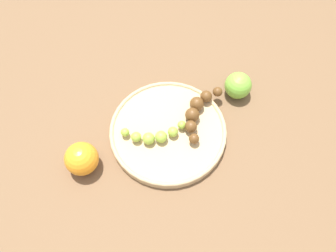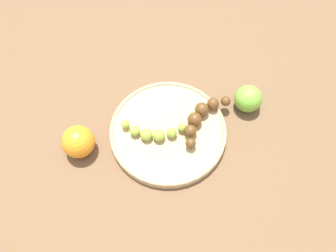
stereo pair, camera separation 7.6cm
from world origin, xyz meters
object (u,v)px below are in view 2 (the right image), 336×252
at_px(orange_fruit, 78,142).
at_px(banana_green, 153,132).
at_px(banana_overripe, 201,117).
at_px(fruit_bowl, 168,131).
at_px(apple_green, 248,99).

bearing_deg(orange_fruit, banana_green, -110.83).
bearing_deg(banana_overripe, fruit_bowl, 56.12).
bearing_deg(banana_overripe, orange_fruit, 51.29).
xyz_separation_m(banana_overripe, banana_green, (0.02, 0.12, -0.00)).
xyz_separation_m(fruit_bowl, banana_overripe, (-0.02, -0.08, 0.02)).
relative_size(fruit_bowl, banana_overripe, 1.78).
bearing_deg(orange_fruit, apple_green, -103.06).
bearing_deg(banana_green, banana_overripe, 112.90).
xyz_separation_m(fruit_bowl, banana_green, (0.00, 0.04, 0.02)).
relative_size(apple_green, orange_fruit, 0.89).
bearing_deg(apple_green, orange_fruit, 76.94).
xyz_separation_m(apple_green, orange_fruit, (0.09, 0.41, 0.00)).
bearing_deg(banana_green, fruit_bowl, 115.94).
distance_m(banana_overripe, apple_green, 0.13).
bearing_deg(fruit_bowl, apple_green, -97.84).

